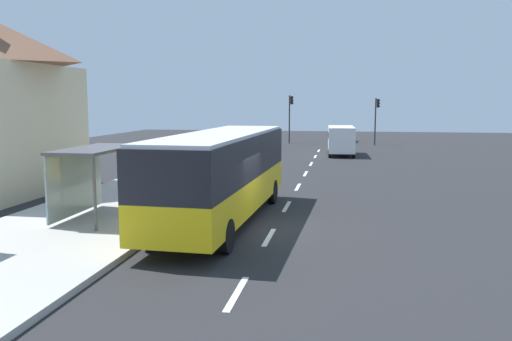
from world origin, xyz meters
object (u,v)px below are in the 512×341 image
at_px(traffic_light_far_side, 290,112).
at_px(recycling_bin_red, 169,195).
at_px(sedan_near, 343,134).
at_px(white_van, 341,139).
at_px(traffic_light_near_side, 377,114).
at_px(recycling_bin_yellow, 163,198).
at_px(bus, 222,171).
at_px(bus_shelter, 89,164).

bearing_deg(traffic_light_far_side, recycling_bin_red, -91.83).
relative_size(sedan_near, traffic_light_far_side, 0.90).
relative_size(white_van, recycling_bin_red, 5.57).
distance_m(white_van, sedan_near, 14.71).
distance_m(white_van, traffic_light_far_side, 12.64).
bearing_deg(recycling_bin_red, traffic_light_near_side, 73.91).
xyz_separation_m(white_van, recycling_bin_red, (-6.40, -23.13, -0.69)).
distance_m(recycling_bin_yellow, recycling_bin_red, 0.70).
distance_m(bus, recycling_bin_yellow, 2.87).
xyz_separation_m(recycling_bin_yellow, traffic_light_near_side, (9.70, 34.34, 2.44)).
bearing_deg(sedan_near, bus_shelter, -102.28).
xyz_separation_m(white_van, traffic_light_near_side, (3.30, 10.51, 1.75)).
relative_size(recycling_bin_red, traffic_light_far_side, 0.19).
xyz_separation_m(sedan_near, recycling_bin_yellow, (-6.50, -38.53, -0.14)).
bearing_deg(bus, bus_shelter, -171.40).
bearing_deg(bus, recycling_bin_yellow, 162.59).
distance_m(recycling_bin_yellow, bus_shelter, 3.03).
xyz_separation_m(bus, recycling_bin_red, (-2.49, 1.48, -1.19)).
height_order(bus, traffic_light_near_side, traffic_light_near_side).
xyz_separation_m(white_van, recycling_bin_yellow, (-6.40, -23.83, -0.69)).
xyz_separation_m(sedan_near, bus_shelter, (-8.71, -40.02, 1.31)).
relative_size(bus, traffic_light_near_side, 2.40).
relative_size(traffic_light_near_side, traffic_light_far_side, 0.94).
height_order(recycling_bin_yellow, bus_shelter, bus_shelter).
bearing_deg(recycling_bin_red, bus, -30.74).
height_order(white_van, bus_shelter, bus_shelter).
bearing_deg(traffic_light_near_side, traffic_light_far_side, 174.69).
height_order(bus, recycling_bin_yellow, bus).
bearing_deg(bus, traffic_light_far_side, 92.21).
height_order(sedan_near, bus_shelter, bus_shelter).
distance_m(sedan_near, traffic_light_near_side, 5.76).
bearing_deg(bus, white_van, 80.97).
bearing_deg(bus, traffic_light_near_side, 78.39).
relative_size(traffic_light_far_side, bus_shelter, 1.23).
xyz_separation_m(recycling_bin_yellow, bus_shelter, (-2.21, -1.49, 1.44)).
relative_size(bus, sedan_near, 2.50).
relative_size(white_van, traffic_light_near_side, 1.14).
relative_size(white_van, bus_shelter, 1.32).
bearing_deg(bus_shelter, white_van, 71.21).
distance_m(recycling_bin_red, traffic_light_near_side, 35.09).
bearing_deg(traffic_light_near_side, white_van, -107.46).
distance_m(recycling_bin_red, traffic_light_far_side, 34.55).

